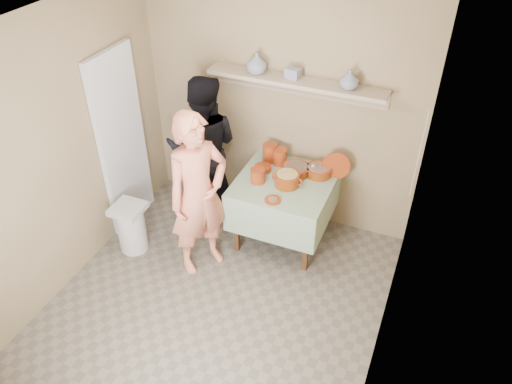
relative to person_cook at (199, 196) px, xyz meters
The scene contains 22 objects.
ground 1.11m from the person_cook, 57.68° to the right, with size 3.50×3.50×0.00m, color #6A6154.
tile_panel 1.15m from the person_cook, 161.74° to the left, with size 0.06×0.70×2.00m, color silver.
plate_stack_a 1.04m from the person_cook, 70.77° to the left, with size 0.15×0.15×0.20m, color maroon.
plate_stack_b 1.07m from the person_cook, 64.49° to the left, with size 0.15×0.15×0.18m, color maroon.
bowl_stack 0.68m from the person_cook, 56.45° to the left, with size 0.15×0.15×0.15m, color maroon.
empty_bowl 0.85m from the person_cook, 66.30° to the left, with size 0.18×0.18×0.05m, color maroon.
propped_lid 1.45m from the person_cook, 42.29° to the left, with size 0.29×0.29×0.02m, color maroon.
vase_right 1.77m from the person_cook, 42.97° to the left, with size 0.17×0.17×0.18m, color navy.
vase_left 1.41m from the person_cook, 80.56° to the left, with size 0.20×0.20×0.21m, color navy.
ceramic_box 1.48m from the person_cook, 62.67° to the left, with size 0.14×0.10×0.10m, color navy.
person_cook is the anchor object (origin of this frame).
person_helper 0.88m from the person_cook, 114.54° to the left, with size 0.82×0.64×1.69m, color black.
room_shell 1.02m from the person_cook, 57.68° to the right, with size 3.04×3.54×2.62m.
serving_table 0.96m from the person_cook, 47.79° to the left, with size 0.97×0.97×0.76m.
cazuela_meat_a 1.09m from the person_cook, 51.29° to the left, with size 0.30×0.30×0.10m.
cazuela_meat_b 1.30m from the person_cook, 45.32° to the left, with size 0.28×0.28×0.10m.
ladle 1.24m from the person_cook, 45.93° to the left, with size 0.08×0.26×0.19m.
cazuela_rice 0.91m from the person_cook, 42.75° to the left, with size 0.33×0.25×0.14m.
front_plate 0.72m from the person_cook, 27.16° to the left, with size 0.16×0.16×0.03m.
wall_shelf 1.45m from the person_cook, 61.55° to the left, with size 1.80×0.25×0.21m.
trash_bin 0.99m from the person_cook, behind, with size 0.32×0.32×0.56m.
electrical_cord 2.08m from the person_cook, 25.72° to the left, with size 0.01×0.05×0.90m.
Camera 1 is at (1.59, -2.69, 3.70)m, focal length 35.00 mm.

